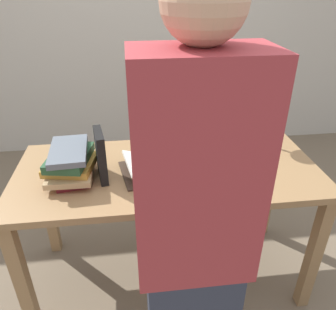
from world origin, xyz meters
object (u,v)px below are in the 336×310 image
object	(u,v)px
open_book	(168,165)
reading_lamp	(267,93)
book_standing_upright	(101,155)
coffee_mug	(216,161)
book_stack_tall	(70,163)
person_reader	(192,255)
pencil	(179,193)

from	to	relation	value
open_book	reading_lamp	size ratio (longest dim) A/B	1.26
book_standing_upright	coffee_mug	distance (m)	0.58
book_stack_tall	person_reader	xyz separation A→B (m)	(0.47, -0.65, -0.01)
book_stack_tall	reading_lamp	bearing A→B (deg)	13.09
book_stack_tall	coffee_mug	world-z (taller)	book_stack_tall
book_stack_tall	book_standing_upright	size ratio (longest dim) A/B	1.21
coffee_mug	book_stack_tall	bearing A→B (deg)	179.71
person_reader	coffee_mug	bearing A→B (deg)	-110.95
book_stack_tall	coffee_mug	bearing A→B (deg)	-0.29
pencil	open_book	bearing A→B (deg)	96.51
open_book	coffee_mug	world-z (taller)	coffee_mug
book_standing_upright	reading_lamp	size ratio (longest dim) A/B	0.61
book_standing_upright	person_reader	distance (m)	0.71
person_reader	book_standing_upright	bearing A→B (deg)	-62.73
book_stack_tall	book_standing_upright	bearing A→B (deg)	-6.40
coffee_mug	person_reader	bearing A→B (deg)	-110.95
book_stack_tall	coffee_mug	distance (m)	0.72
book_stack_tall	pencil	distance (m)	0.54
coffee_mug	book_standing_upright	bearing A→B (deg)	-178.68
book_standing_upright	pencil	size ratio (longest dim) A/B	1.69
pencil	coffee_mug	bearing A→B (deg)	41.40
coffee_mug	open_book	bearing A→B (deg)	175.37
open_book	book_stack_tall	bearing A→B (deg)	172.11
pencil	reading_lamp	bearing A→B (deg)	38.76
book_stack_tall	book_standing_upright	distance (m)	0.16
reading_lamp	pencil	distance (m)	0.77
book_standing_upright	person_reader	size ratio (longest dim) A/B	0.14
reading_lamp	open_book	bearing A→B (deg)	-158.31
book_standing_upright	open_book	bearing A→B (deg)	-3.63
open_book	reading_lamp	world-z (taller)	reading_lamp
book_standing_upright	coffee_mug	size ratio (longest dim) A/B	2.05
reading_lamp	pencil	bearing A→B (deg)	-141.24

